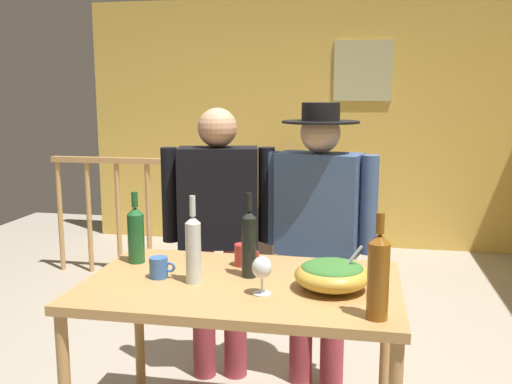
# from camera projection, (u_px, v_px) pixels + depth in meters

# --- Properties ---
(ground_plane) EXTENTS (7.83, 7.83, 0.00)m
(ground_plane) POSITION_uv_depth(u_px,v_px,m) (272.00, 376.00, 3.27)
(ground_plane) COLOR #9E9384
(back_wall) EXTENTS (4.95, 0.10, 2.60)m
(back_wall) POSITION_uv_depth(u_px,v_px,m) (317.00, 124.00, 5.96)
(back_wall) COLOR gold
(back_wall) RESTS_ON ground_plane
(framed_picture) EXTENTS (0.59, 0.03, 0.61)m
(framed_picture) POSITION_uv_depth(u_px,v_px,m) (363.00, 71.00, 5.73)
(framed_picture) COLOR tan
(stair_railing) EXTENTS (2.37, 0.10, 1.11)m
(stair_railing) POSITION_uv_depth(u_px,v_px,m) (217.00, 208.00, 4.87)
(stair_railing) COLOR #B2844C
(stair_railing) RESTS_ON ground_plane
(tv_console) EXTENTS (0.90, 0.40, 0.41)m
(tv_console) POSITION_uv_depth(u_px,v_px,m) (283.00, 231.00, 5.87)
(tv_console) COLOR #38281E
(tv_console) RESTS_ON ground_plane
(flat_screen_tv) EXTENTS (0.47, 0.12, 0.38)m
(flat_screen_tv) POSITION_uv_depth(u_px,v_px,m) (282.00, 191.00, 5.77)
(flat_screen_tv) COLOR black
(flat_screen_tv) RESTS_ON tv_console
(serving_table) EXTENTS (1.35, 0.84, 0.82)m
(serving_table) POSITION_uv_depth(u_px,v_px,m) (241.00, 299.00, 2.44)
(serving_table) COLOR #B2844C
(serving_table) RESTS_ON ground_plane
(salad_bowl) EXTENTS (0.31, 0.31, 0.19)m
(salad_bowl) POSITION_uv_depth(u_px,v_px,m) (332.00, 274.00, 2.32)
(salad_bowl) COLOR gold
(salad_bowl) RESTS_ON serving_table
(wine_glass) EXTENTS (0.08, 0.08, 0.16)m
(wine_glass) POSITION_uv_depth(u_px,v_px,m) (262.00, 269.00, 2.25)
(wine_glass) COLOR silver
(wine_glass) RESTS_ON serving_table
(wine_bottle_clear) EXTENTS (0.07, 0.07, 0.38)m
(wine_bottle_clear) POSITION_uv_depth(u_px,v_px,m) (193.00, 248.00, 2.38)
(wine_bottle_clear) COLOR silver
(wine_bottle_clear) RESTS_ON serving_table
(wine_bottle_dark) EXTENTS (0.07, 0.07, 0.38)m
(wine_bottle_dark) POSITION_uv_depth(u_px,v_px,m) (248.00, 242.00, 2.47)
(wine_bottle_dark) COLOR black
(wine_bottle_dark) RESTS_ON serving_table
(wine_bottle_green) EXTENTS (0.08, 0.08, 0.34)m
(wine_bottle_green) POSITION_uv_depth(u_px,v_px,m) (136.00, 234.00, 2.68)
(wine_bottle_green) COLOR #1E5628
(wine_bottle_green) RESTS_ON serving_table
(wine_bottle_amber) EXTENTS (0.08, 0.08, 0.39)m
(wine_bottle_amber) POSITION_uv_depth(u_px,v_px,m) (378.00, 275.00, 2.00)
(wine_bottle_amber) COLOR brown
(wine_bottle_amber) RESTS_ON serving_table
(mug_red) EXTENTS (0.12, 0.08, 0.10)m
(mug_red) POSITION_uv_depth(u_px,v_px,m) (244.00, 255.00, 2.64)
(mug_red) COLOR #B7332D
(mug_red) RESTS_ON serving_table
(mug_blue) EXTENTS (0.12, 0.08, 0.09)m
(mug_blue) POSITION_uv_depth(u_px,v_px,m) (159.00, 267.00, 2.47)
(mug_blue) COLOR #3866B2
(mug_blue) RESTS_ON serving_table
(person_standing_left) EXTENTS (0.61, 0.30, 1.54)m
(person_standing_left) POSITION_uv_depth(u_px,v_px,m) (219.00, 222.00, 3.13)
(person_standing_left) COLOR #9E3842
(person_standing_left) RESTS_ON ground_plane
(person_standing_right) EXTENTS (0.61, 0.41, 1.57)m
(person_standing_right) POSITION_uv_depth(u_px,v_px,m) (319.00, 223.00, 3.03)
(person_standing_right) COLOR #9E3842
(person_standing_right) RESTS_ON ground_plane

